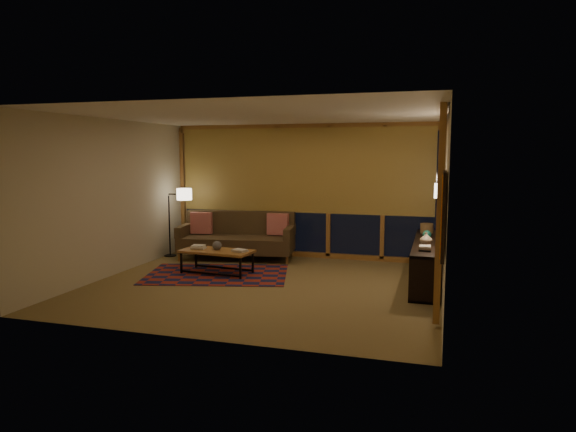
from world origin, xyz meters
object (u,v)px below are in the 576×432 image
(coffee_table, at_px, (217,262))
(sofa, at_px, (237,236))
(floor_lamp, at_px, (169,222))
(bookshelf, at_px, (426,261))

(coffee_table, bearing_deg, sofa, 101.43)
(floor_lamp, bearing_deg, sofa, -8.72)
(sofa, relative_size, coffee_table, 1.78)
(coffee_table, relative_size, floor_lamp, 0.90)
(sofa, bearing_deg, floor_lamp, 175.65)
(floor_lamp, xyz_separation_m, bookshelf, (5.14, -0.71, -0.37))
(coffee_table, distance_m, bookshelf, 3.58)
(bookshelf, bearing_deg, coffee_table, -172.58)
(coffee_table, bearing_deg, floor_lamp, 148.59)
(sofa, xyz_separation_m, coffee_table, (0.14, -1.27, -0.25))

